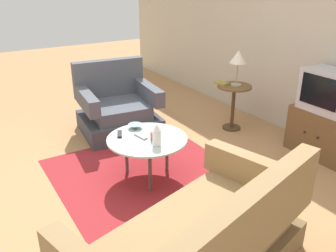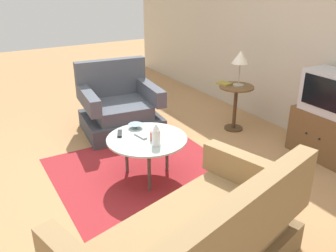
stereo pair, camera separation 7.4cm
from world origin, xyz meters
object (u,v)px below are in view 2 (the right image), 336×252
object	(u,v)px
tv_remote_dark	(120,134)
book	(224,83)
side_table	(236,99)
table_lamp	(240,58)
coffee_table	(147,141)
television	(332,92)
tv_stand	(324,134)
bowl	(136,126)
couch	(194,249)
armchair	(119,109)
mug	(154,136)
vase	(156,135)
tv_remote_silver	(141,136)

from	to	relation	value
tv_remote_dark	book	xyz separation A→B (m)	(-0.47, 1.77, 0.17)
side_table	table_lamp	world-z (taller)	table_lamp
coffee_table	television	distance (m)	2.16
tv_stand	bowl	distance (m)	2.24
bowl	coffee_table	bearing A→B (deg)	-2.26
side_table	bowl	distance (m)	1.66
couch	television	xyz separation A→B (m)	(-0.80, 2.43, 0.51)
armchair	mug	bearing A→B (deg)	87.40
tv_stand	tv_remote_dark	distance (m)	2.41
coffee_table	tv_remote_dark	distance (m)	0.31
side_table	vase	xyz separation A→B (m)	(0.74, -1.66, 0.13)
armchair	tv_remote_silver	size ratio (longest dim) A/B	6.14
tv_remote_silver	side_table	bearing A→B (deg)	-83.51
armchair	vase	world-z (taller)	armchair
side_table	tv_remote_silver	xyz separation A→B (m)	(0.48, -1.70, 0.03)
couch	table_lamp	distance (m)	2.95
tv_remote_dark	vase	bearing A→B (deg)	51.51
coffee_table	tv_remote_silver	distance (m)	0.09
television	mug	world-z (taller)	television
couch	tv_remote_dark	distance (m)	1.68
table_lamp	book	distance (m)	0.41
tv_remote_dark	tv_remote_silver	world-z (taller)	same
tv_remote_dark	book	distance (m)	1.84
side_table	book	distance (m)	0.27
television	table_lamp	size ratio (longest dim) A/B	1.23
side_table	tv_remote_dark	world-z (taller)	side_table
armchair	bowl	xyz separation A→B (m)	(1.06, -0.25, 0.18)
armchair	table_lamp	world-z (taller)	table_lamp
mug	coffee_table	bearing A→B (deg)	-157.71
armchair	tv_stand	size ratio (longest dim) A/B	1.44
side_table	armchair	bearing A→B (deg)	-120.20
vase	side_table	bearing A→B (deg)	114.01
armchair	tv_stand	world-z (taller)	armchair
tv_remote_dark	book	world-z (taller)	book
mug	armchair	bearing A→B (deg)	171.02
table_lamp	television	bearing A→B (deg)	16.93
vase	mug	size ratio (longest dim) A/B	1.90
couch	mug	bearing A→B (deg)	57.52
side_table	bowl	world-z (taller)	side_table
tv_remote_dark	book	size ratio (longest dim) A/B	0.83
armchair	book	distance (m)	1.50
coffee_table	table_lamp	distance (m)	1.85
armchair	coffee_table	bearing A→B (deg)	85.42
side_table	tv_stand	bearing A→B (deg)	18.00
television	tv_remote_dark	distance (m)	2.42
armchair	vase	distance (m)	1.60
table_lamp	tv_remote_silver	size ratio (longest dim) A/B	2.70
bowl	vase	bearing A→B (deg)	-1.58
table_lamp	bowl	distance (m)	1.76
armchair	coffee_table	world-z (taller)	armchair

